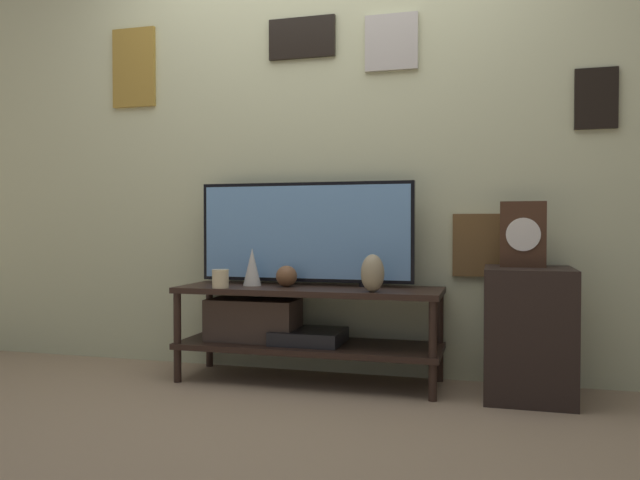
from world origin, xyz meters
TOP-DOWN VIEW (x-y plane):
  - ground_plane at (0.00, 0.00)m, footprint 12.00×12.00m
  - wall_back at (-0.00, 0.53)m, footprint 6.40×0.08m
  - media_console at (-0.11, 0.26)m, footprint 1.38×0.44m
  - television at (-0.05, 0.36)m, footprint 1.18×0.05m
  - vase_urn_stoneware at (0.37, 0.11)m, footprint 0.11×0.11m
  - vase_round_glass at (-0.12, 0.25)m, footprint 0.11×0.11m
  - vase_slim_bronze at (-0.32, 0.26)m, footprint 0.10×0.10m
  - candle_jar at (-0.43, 0.10)m, footprint 0.09×0.09m
  - side_table at (1.09, 0.26)m, footprint 0.41×0.45m
  - mantel_clock at (1.06, 0.29)m, footprint 0.21×0.11m

SIDE VIEW (x-z plane):
  - ground_plane at x=0.00m, z-range 0.00..0.00m
  - side_table at x=1.09m, z-range 0.00..0.62m
  - media_console at x=-0.11m, z-range 0.07..0.56m
  - candle_jar at x=-0.43m, z-range 0.50..0.59m
  - vase_round_glass at x=-0.12m, z-range 0.50..0.61m
  - vase_urn_stoneware at x=0.37m, z-range 0.50..0.68m
  - vase_slim_bronze at x=-0.32m, z-range 0.50..0.70m
  - mantel_clock at x=1.06m, z-range 0.62..0.93m
  - television at x=-0.05m, z-range 0.51..1.06m
  - wall_back at x=0.00m, z-range 0.00..2.70m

